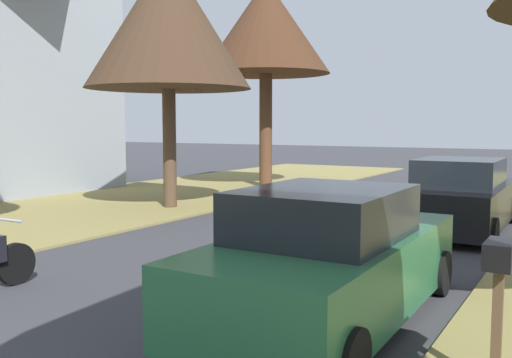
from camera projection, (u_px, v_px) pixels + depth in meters
name	position (u px, v px, depth m)	size (l,w,h in m)	color
street_tree_left_mid_b	(168.00, 22.00, 14.84)	(4.47, 4.47, 6.79)	#4E3A2A
street_tree_left_far	(266.00, 28.00, 19.89)	(4.62, 4.62, 7.42)	#533523
parked_sedan_green	(330.00, 260.00, 6.42)	(1.97, 4.41, 1.57)	#28663D
parked_sedan_black	(460.00, 198.00, 11.97)	(1.97, 4.41, 1.57)	black
curbside_mailbox	(499.00, 272.00, 4.60)	(0.22, 0.44, 1.27)	brown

